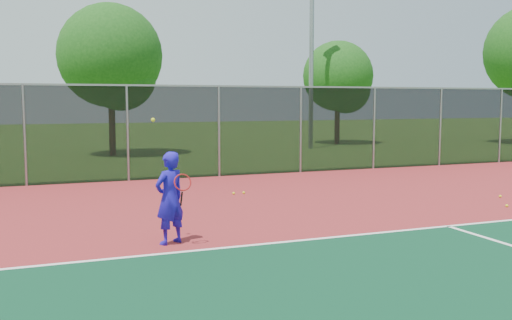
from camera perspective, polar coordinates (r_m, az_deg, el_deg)
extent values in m
plane|color=#37621C|center=(8.70, 21.11, -11.45)|extent=(120.00, 120.00, 0.00)
cube|color=maroon|center=(10.20, 13.49, -8.59)|extent=(30.00, 20.00, 0.02)
cube|color=white|center=(12.16, 18.64, -6.28)|extent=(22.00, 0.10, 0.00)
cube|color=black|center=(19.00, -3.72, 2.87)|extent=(30.00, 0.04, 3.00)
cube|color=gray|center=(18.98, -3.75, 7.39)|extent=(30.00, 0.06, 0.06)
imported|color=#1F13B6|center=(10.15, -8.62, -3.77)|extent=(0.71, 0.62, 1.64)
cylinder|color=black|center=(9.94, -7.47, -3.86)|extent=(0.03, 0.15, 0.27)
torus|color=#A51414|center=(9.80, -7.35, -2.23)|extent=(0.30, 0.13, 0.29)
sphere|color=yellow|center=(10.06, -10.26, 3.97)|extent=(0.07, 0.07, 0.07)
sphere|color=yellow|center=(15.49, -1.24, -3.28)|extent=(0.07, 0.07, 0.07)
sphere|color=yellow|center=(15.39, -2.26, -3.35)|extent=(0.07, 0.07, 0.07)
sphere|color=yellow|center=(14.84, 23.79, -4.20)|extent=(0.07, 0.07, 0.07)
sphere|color=yellow|center=(16.22, 23.24, -3.35)|extent=(0.07, 0.07, 0.07)
cylinder|color=gray|center=(30.50, 5.57, 11.34)|extent=(0.24, 0.24, 10.83)
cylinder|color=#372414|center=(27.19, -14.19, 3.23)|extent=(0.30, 0.30, 2.66)
sphere|color=#154612|center=(27.24, -14.36, 10.08)|extent=(4.73, 4.73, 4.73)
sphere|color=#154612|center=(26.94, -13.39, 8.26)|extent=(3.25, 3.25, 3.25)
cylinder|color=#372414|center=(33.90, 8.11, 3.55)|extent=(0.30, 0.30, 2.30)
sphere|color=#154612|center=(33.90, 8.18, 8.31)|extent=(4.09, 4.09, 4.09)
sphere|color=#154612|center=(33.81, 9.01, 7.00)|extent=(2.81, 2.81, 2.81)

